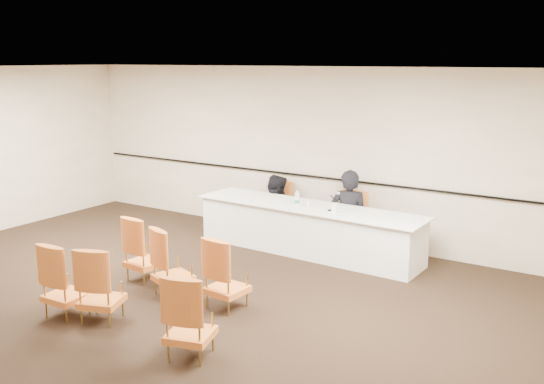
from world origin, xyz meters
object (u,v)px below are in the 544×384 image
(aud_chair_front_mid, at_px, (173,262))
(aud_chair_back_mid, at_px, (101,283))
(water_bottle, at_px, (297,198))
(panelist_main, at_px, (349,222))
(panelist_main_chair, at_px, (349,221))
(microphone, at_px, (332,202))
(drinking_glass, at_px, (308,204))
(panelist_second, at_px, (276,219))
(aud_chair_back_left, at_px, (66,279))
(coffee_cup, at_px, (334,208))
(aud_chair_front_right, at_px, (227,273))
(aud_chair_back_right, at_px, (190,315))
(panel_table, at_px, (308,229))
(panelist_second_chair, at_px, (276,209))
(aud_chair_front_left, at_px, (144,248))

(aud_chair_front_mid, bearing_deg, aud_chair_back_mid, -80.08)
(water_bottle, bearing_deg, panelist_main, 46.13)
(panelist_main_chair, xyz_separation_m, aud_chair_front_mid, (-1.07, -3.16, 0.00))
(microphone, relative_size, drinking_glass, 2.99)
(panelist_main, relative_size, drinking_glass, 17.73)
(panelist_main, height_order, water_bottle, panelist_main)
(aud_chair_back_mid, bearing_deg, panelist_main, 52.48)
(panelist_main_chair, relative_size, panelist_second, 0.58)
(aud_chair_back_left, bearing_deg, aud_chair_front_mid, 58.64)
(coffee_cup, distance_m, aud_chair_back_left, 4.09)
(aud_chair_back_left, relative_size, aud_chair_back_mid, 1.00)
(microphone, relative_size, coffee_cup, 2.08)
(aud_chair_front_right, xyz_separation_m, aud_chair_back_left, (-1.53, -1.25, 0.00))
(aud_chair_back_right, bearing_deg, panel_table, 84.02)
(panelist_second_chair, height_order, aud_chair_front_left, same)
(panelist_second_chair, xyz_separation_m, drinking_glass, (1.05, -0.68, 0.36))
(panelist_main, height_order, aud_chair_back_right, panelist_main)
(panel_table, relative_size, coffee_cup, 27.33)
(microphone, relative_size, aud_chair_back_right, 0.31)
(microphone, bearing_deg, aud_chair_front_left, -118.33)
(panel_table, bearing_deg, microphone, -11.14)
(panelist_main, height_order, aud_chair_front_right, panelist_main)
(panelist_main, bearing_deg, panelist_second_chair, -15.60)
(panelist_main, bearing_deg, panel_table, 36.71)
(microphone, height_order, drinking_glass, microphone)
(panelist_main, relative_size, panelist_second, 1.08)
(panelist_second, xyz_separation_m, aud_chair_back_mid, (0.21, -4.28, 0.20))
(panelist_second, bearing_deg, aud_chair_back_right, 111.12)
(coffee_cup, height_order, aud_chair_front_left, aud_chair_front_left)
(coffee_cup, distance_m, aud_chair_back_mid, 3.78)
(panel_table, relative_size, aud_chair_back_left, 4.14)
(coffee_cup, xyz_separation_m, aud_chair_front_mid, (-1.16, -2.44, -0.38))
(aud_chair_front_right, bearing_deg, coffee_cup, 87.25)
(aud_chair_front_left, xyz_separation_m, aud_chair_front_right, (1.60, -0.18, 0.00))
(panelist_second, bearing_deg, panelist_second_chair, 180.00)
(panelist_main_chair, relative_size, aud_chair_front_mid, 1.00)
(panelist_main, xyz_separation_m, aud_chair_front_mid, (-1.07, -3.16, 0.01))
(aud_chair_front_mid, xyz_separation_m, aud_chair_back_right, (1.31, -1.20, 0.00))
(coffee_cup, height_order, aud_chair_back_mid, aud_chair_back_mid)
(aud_chair_front_left, bearing_deg, panelist_main, 63.34)
(panel_table, xyz_separation_m, panelist_main_chair, (0.46, 0.56, 0.08))
(panelist_main_chair, height_order, aud_chair_back_right, same)
(panelist_second, distance_m, aud_chair_front_mid, 3.24)
(panel_table, distance_m, panelist_second, 1.19)
(aud_chair_front_left, bearing_deg, aud_chair_back_left, -82.22)
(panel_table, bearing_deg, panelist_second, 150.72)
(panelist_main_chair, relative_size, aud_chair_front_left, 1.00)
(panelist_second, bearing_deg, aud_chair_front_right, 111.67)
(aud_chair_front_right, bearing_deg, aud_chair_back_right, -65.90)
(aud_chair_front_right, relative_size, aud_chair_back_mid, 1.00)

